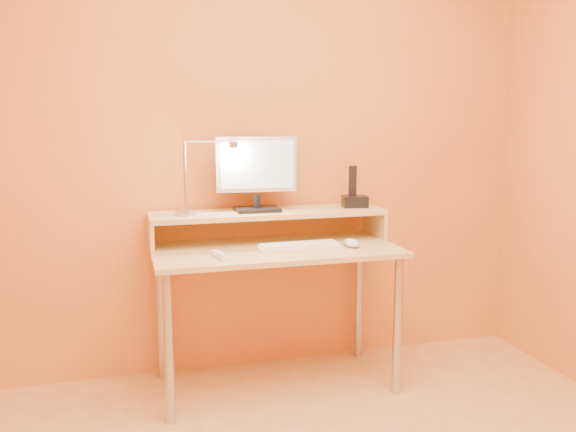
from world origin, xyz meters
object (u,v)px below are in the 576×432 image
object	(u,v)px
phone_dock	(355,201)
keyboard	(299,247)
monitor_panel	(256,164)
mouse	(352,243)
lamp_base	(186,213)
remote_control	(220,256)

from	to	relation	value
phone_dock	keyboard	world-z (taller)	phone_dock
monitor_panel	mouse	distance (m)	0.62
keyboard	mouse	xyz separation A→B (m)	(0.27, -0.01, 0.01)
phone_dock	lamp_base	bearing A→B (deg)	-167.44
remote_control	mouse	bearing A→B (deg)	-7.73
phone_dock	remote_control	size ratio (longest dim) A/B	0.79
lamp_base	mouse	distance (m)	0.83
phone_dock	keyboard	xyz separation A→B (m)	(-0.38, -0.24, -0.18)
monitor_panel	mouse	bearing A→B (deg)	-26.27
monitor_panel	mouse	world-z (taller)	monitor_panel
keyboard	remote_control	bearing A→B (deg)	-171.90
monitor_panel	remote_control	world-z (taller)	monitor_panel
lamp_base	remote_control	size ratio (longest dim) A/B	0.61
phone_dock	remote_control	distance (m)	0.85
phone_dock	mouse	size ratio (longest dim) A/B	1.10
remote_control	phone_dock	bearing A→B (deg)	8.45
keyboard	mouse	size ratio (longest dim) A/B	3.38
monitor_panel	lamp_base	bearing A→B (deg)	-169.18
keyboard	remote_control	size ratio (longest dim) A/B	2.44
lamp_base	remote_control	world-z (taller)	lamp_base
lamp_base	mouse	xyz separation A→B (m)	(0.79, -0.21, -0.15)
lamp_base	phone_dock	distance (m)	0.90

